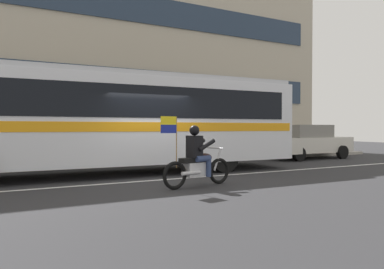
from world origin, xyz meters
name	(u,v)px	position (x,y,z in m)	size (l,w,h in m)	color
ground_plane	(150,178)	(0.00, 0.00, 0.00)	(60.00, 60.00, 0.00)	#2B2B2D
sidewalk_curb	(108,161)	(0.00, 5.10, 0.07)	(28.00, 3.80, 0.15)	#A39E93
lane_center_stripe	(157,180)	(0.00, -0.60, 0.00)	(26.60, 0.14, 0.01)	silver
office_building_facade	(96,49)	(0.00, 7.39, 5.35)	(28.00, 0.89, 10.69)	#B2A893
transit_bus	(115,116)	(-0.75, 1.19, 1.88)	(12.47, 2.98, 3.22)	silver
motorcycle_with_rider	(197,161)	(0.50, -2.10, 0.67)	(2.17, 0.74, 1.78)	black
parked_sedan_curbside	(307,141)	(9.08, 2.58, 0.85)	(4.60, 2.02, 1.64)	silver
fire_hydrant	(179,150)	(2.79, 3.81, 0.52)	(0.22, 0.30, 0.75)	red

